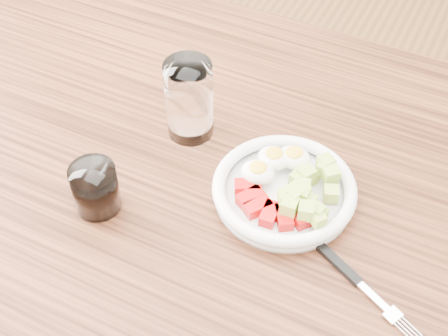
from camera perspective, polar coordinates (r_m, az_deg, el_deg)
The scene contains 5 objects.
dining_table at distance 1.01m, azimuth 0.26°, elevation -5.59°, with size 1.50×0.90×0.77m.
bowl at distance 0.91m, azimuth 5.60°, elevation -1.83°, with size 0.21×0.21×0.05m.
fork at distance 0.85m, azimuth 11.28°, elevation -9.39°, with size 0.18×0.10×0.01m.
water_glass at distance 0.97m, azimuth -3.20°, elevation 6.25°, with size 0.07×0.07×0.13m, color white.
coffee_glass at distance 0.90m, azimuth -11.68°, elevation -1.85°, with size 0.07×0.07×0.08m.
Camera 1 is at (0.26, -0.54, 1.48)m, focal length 50.00 mm.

